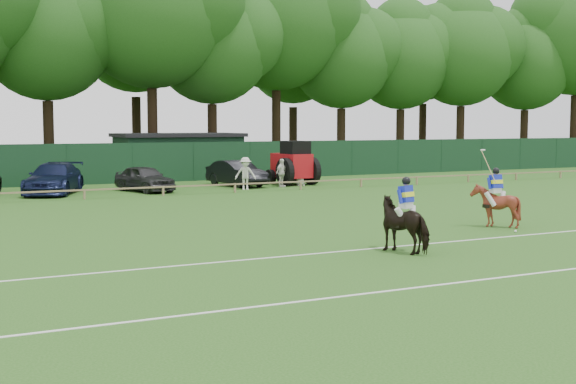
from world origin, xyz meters
TOP-DOWN VIEW (x-y plane):
  - ground at (0.00, 0.00)m, footprint 160.00×160.00m
  - horse_dark at (1.80, -1.88)m, footprint 1.40×2.06m
  - horse_chestnut at (7.81, 1.05)m, footprint 1.34×1.49m
  - sedan_navy at (-3.78, 21.58)m, footprint 4.35×6.02m
  - hatch_grey at (0.87, 20.78)m, footprint 2.73×4.49m
  - estate_black at (6.79, 21.88)m, footprint 2.36×4.80m
  - spectator_left at (6.22, 19.35)m, footprint 1.34×1.04m
  - spectator_mid at (8.85, 20.11)m, footprint 1.05×0.83m
  - spectator_right at (10.31, 20.47)m, footprint 0.77×0.52m
  - rider_dark at (1.81, -1.89)m, footprint 0.92×0.52m
  - rider_chestnut at (7.81, 1.04)m, footprint 0.94×0.60m
  - polo_ball at (7.46, -0.37)m, footprint 0.09×0.09m
  - pitch_lines at (0.00, -3.50)m, footprint 60.00×5.10m
  - pitch_rail at (0.00, 18.00)m, footprint 62.10×0.10m
  - perimeter_fence at (0.00, 27.00)m, footprint 92.08×0.08m
  - utility_shed at (6.00, 30.00)m, footprint 8.40×4.40m
  - tree_row at (2.00, 35.00)m, footprint 96.00×12.00m
  - tractor at (10.26, 21.33)m, footprint 2.34×3.30m

SIDE VIEW (x-z plane):
  - ground at x=0.00m, z-range 0.00..0.00m
  - tree_row at x=2.00m, z-range -10.50..10.50m
  - pitch_lines at x=0.00m, z-range 0.00..0.01m
  - polo_ball at x=7.46m, z-range 0.00..0.09m
  - pitch_rail at x=0.00m, z-range 0.20..0.70m
  - hatch_grey at x=0.87m, z-range 0.00..1.43m
  - estate_black at x=6.79m, z-range 0.00..1.51m
  - spectator_right at x=10.31m, z-range 0.00..1.53m
  - horse_chestnut at x=7.81m, z-range 0.00..1.54m
  - horse_dark at x=1.80m, z-range 0.00..1.60m
  - sedan_navy at x=-3.78m, z-range 0.00..1.62m
  - spectator_mid at x=8.85m, z-range 0.00..1.66m
  - spectator_left at x=6.22m, z-range 0.00..1.82m
  - perimeter_fence at x=0.00m, z-range 0.00..2.50m
  - tractor at x=10.26m, z-range -0.07..2.58m
  - rider_chestnut at x=7.81m, z-range 0.46..2.51m
  - rider_dark at x=1.81m, z-range 0.82..2.23m
  - utility_shed at x=6.00m, z-range 0.02..3.06m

